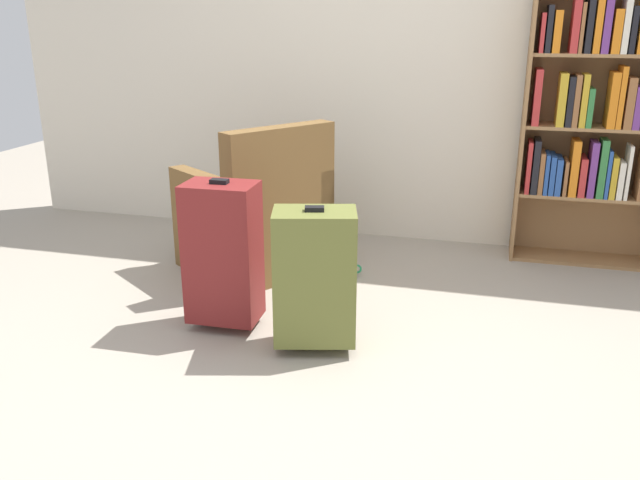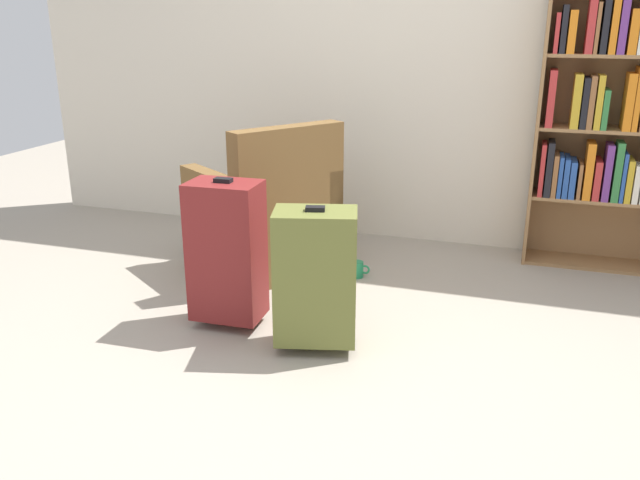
{
  "view_description": "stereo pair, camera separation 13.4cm",
  "coord_description": "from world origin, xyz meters",
  "px_view_note": "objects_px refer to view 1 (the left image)",
  "views": [
    {
      "loc": [
        0.65,
        -2.31,
        1.46
      ],
      "look_at": [
        -0.04,
        0.27,
        0.55
      ],
      "focal_mm": 36.78,
      "sensor_mm": 36.0,
      "label": 1
    },
    {
      "loc": [
        0.78,
        -2.27,
        1.46
      ],
      "look_at": [
        -0.04,
        0.27,
        0.55
      ],
      "focal_mm": 36.78,
      "sensor_mm": 36.0,
      "label": 2
    }
  ],
  "objects_px": {
    "suitcase_dark_red": "(223,253)",
    "suitcase_olive": "(315,277)",
    "bookshelf": "(604,113)",
    "armchair": "(256,219)",
    "mug": "(349,269)"
  },
  "relations": [
    {
      "from": "armchair",
      "to": "mug",
      "type": "xyz_separation_m",
      "value": [
        0.57,
        0.02,
        -0.27
      ]
    },
    {
      "from": "bookshelf",
      "to": "suitcase_dark_red",
      "type": "xyz_separation_m",
      "value": [
        -1.83,
        -1.47,
        -0.54
      ]
    },
    {
      "from": "bookshelf",
      "to": "suitcase_dark_red",
      "type": "height_order",
      "value": "bookshelf"
    },
    {
      "from": "suitcase_olive",
      "to": "suitcase_dark_red",
      "type": "relative_size",
      "value": 0.91
    },
    {
      "from": "bookshelf",
      "to": "suitcase_olive",
      "type": "distance_m",
      "value": 2.14
    },
    {
      "from": "mug",
      "to": "bookshelf",
      "type": "bearing_deg",
      "value": 25.49
    },
    {
      "from": "suitcase_olive",
      "to": "mug",
      "type": "bearing_deg",
      "value": 92.51
    },
    {
      "from": "bookshelf",
      "to": "armchair",
      "type": "xyz_separation_m",
      "value": [
        -1.95,
        -0.68,
        -0.61
      ]
    },
    {
      "from": "bookshelf",
      "to": "suitcase_dark_red",
      "type": "bearing_deg",
      "value": -141.24
    },
    {
      "from": "suitcase_olive",
      "to": "suitcase_dark_red",
      "type": "bearing_deg",
      "value": 168.36
    },
    {
      "from": "armchair",
      "to": "suitcase_dark_red",
      "type": "height_order",
      "value": "armchair"
    },
    {
      "from": "bookshelf",
      "to": "mug",
      "type": "distance_m",
      "value": 1.77
    },
    {
      "from": "mug",
      "to": "suitcase_olive",
      "type": "distance_m",
      "value": 0.96
    },
    {
      "from": "suitcase_dark_red",
      "to": "suitcase_olive",
      "type": "bearing_deg",
      "value": -11.64
    },
    {
      "from": "armchair",
      "to": "mug",
      "type": "distance_m",
      "value": 0.63
    }
  ]
}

